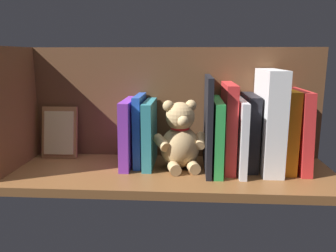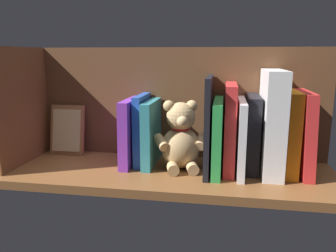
% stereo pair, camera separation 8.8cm
% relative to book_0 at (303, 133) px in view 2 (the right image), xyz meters
% --- Properties ---
extents(ground_plane, '(0.88, 0.31, 0.02)m').
position_rel_book_0_xyz_m(ground_plane, '(0.35, 0.03, -0.12)').
color(ground_plane, brown).
extents(shelf_back_panel, '(0.88, 0.02, 0.32)m').
position_rel_book_0_xyz_m(shelf_back_panel, '(0.35, -0.10, 0.06)').
color(shelf_back_panel, brown).
rests_on(shelf_back_panel, ground_plane).
extents(shelf_side_divider, '(0.02, 0.25, 0.32)m').
position_rel_book_0_xyz_m(shelf_side_divider, '(0.76, 0.03, 0.06)').
color(shelf_side_divider, brown).
rests_on(shelf_side_divider, ground_plane).
extents(book_0, '(0.04, 0.17, 0.21)m').
position_rel_book_0_xyz_m(book_0, '(0.00, 0.00, 0.00)').
color(book_0, red).
rests_on(book_0, ground_plane).
extents(book_1, '(0.03, 0.16, 0.21)m').
position_rel_book_0_xyz_m(book_1, '(0.03, -0.00, 0.00)').
color(book_1, orange).
rests_on(book_1, ground_plane).
extents(dictionary_thick_white, '(0.05, 0.18, 0.27)m').
position_rel_book_0_xyz_m(dictionary_thick_white, '(0.08, 0.01, 0.03)').
color(dictionary_thick_white, white).
rests_on(dictionary_thick_white, ground_plane).
extents(book_2, '(0.03, 0.15, 0.20)m').
position_rel_book_0_xyz_m(book_2, '(0.13, -0.01, -0.01)').
color(book_2, black).
rests_on(book_2, ground_plane).
extents(book_3, '(0.02, 0.20, 0.19)m').
position_rel_book_0_xyz_m(book_3, '(0.16, 0.01, -0.01)').
color(book_3, silver).
rests_on(book_3, ground_plane).
extents(book_4, '(0.03, 0.18, 0.23)m').
position_rel_book_0_xyz_m(book_4, '(0.19, 0.00, 0.01)').
color(book_4, red).
rests_on(book_4, ground_plane).
extents(book_5, '(0.02, 0.20, 0.19)m').
position_rel_book_0_xyz_m(book_5, '(0.22, 0.01, -0.01)').
color(book_5, green).
rests_on(book_5, ground_plane).
extents(book_6, '(0.01, 0.20, 0.25)m').
position_rel_book_0_xyz_m(book_6, '(0.24, 0.02, 0.02)').
color(book_6, black).
rests_on(book_6, ground_plane).
extents(teddy_bear, '(0.15, 0.14, 0.19)m').
position_rel_book_0_xyz_m(teddy_bear, '(0.31, 0.02, -0.02)').
color(teddy_bear, tan).
rests_on(teddy_bear, ground_plane).
extents(book_7, '(0.03, 0.16, 0.18)m').
position_rel_book_0_xyz_m(book_7, '(0.40, -0.01, -0.02)').
color(book_7, teal).
rests_on(book_7, ground_plane).
extents(book_8, '(0.02, 0.14, 0.19)m').
position_rel_book_0_xyz_m(book_8, '(0.43, -0.02, -0.01)').
color(book_8, blue).
rests_on(book_8, ground_plane).
extents(book_9, '(0.03, 0.17, 0.18)m').
position_rel_book_0_xyz_m(book_9, '(0.46, -0.00, -0.01)').
color(book_9, purple).
rests_on(book_9, ground_plane).
extents(picture_frame_leaning, '(0.11, 0.04, 0.15)m').
position_rel_book_0_xyz_m(picture_frame_leaning, '(0.68, -0.06, -0.03)').
color(picture_frame_leaning, '#9E6B3D').
rests_on(picture_frame_leaning, ground_plane).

